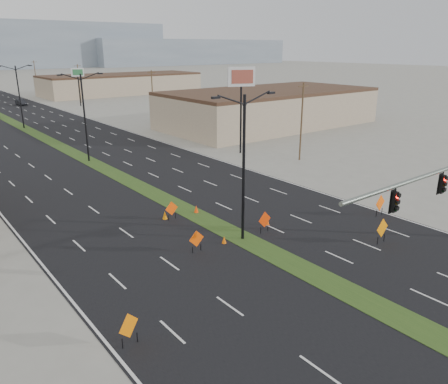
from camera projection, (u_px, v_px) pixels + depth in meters
ground at (399, 318)px, 21.76m from camera, size 600.00×600.00×0.00m
building_se_near at (269, 109)px, 74.38m from camera, size 36.00×18.00×5.50m
building_se_far at (122, 85)px, 125.30m from camera, size 44.00×16.00×5.00m
mesa_east at (187, 52)px, 340.72m from camera, size 160.00×50.00×18.00m
streetlight_0 at (244, 164)px, 29.00m from camera, size 5.15×0.24×10.02m
streetlight_1 at (85, 115)px, 49.89m from camera, size 5.15×0.24×10.02m
streetlight_2 at (19, 95)px, 70.78m from camera, size 5.15×0.24×10.02m
utility_pole_0 at (302, 121)px, 50.65m from camera, size 1.60×0.20×9.00m
utility_pole_1 at (153, 96)px, 76.76m from camera, size 1.60×0.20×9.00m
utility_pole_2 at (79, 83)px, 102.88m from camera, size 1.60×0.20×9.00m
utility_pole_3 at (36, 76)px, 129.00m from camera, size 1.60×0.20×9.00m
car_mid at (21, 102)px, 100.42m from camera, size 1.68×4.23×1.37m
construction_sign_0 at (129, 327)px, 19.46m from camera, size 1.17×0.53×1.67m
construction_sign_1 at (196, 239)px, 28.50m from camera, size 1.14×0.05×1.52m
construction_sign_2 at (172, 209)px, 33.87m from camera, size 1.12×0.06×1.49m
construction_sign_3 at (265, 220)px, 31.52m from camera, size 1.20×0.10×1.60m
construction_sign_4 at (382, 229)px, 29.75m from camera, size 1.34×0.10×1.79m
construction_sign_5 at (380, 204)px, 34.63m from camera, size 1.30×0.15×1.74m
cone_0 at (224, 240)px, 29.93m from camera, size 0.39×0.39×0.53m
cone_1 at (267, 222)px, 33.01m from camera, size 0.37×0.37×0.57m
cone_2 at (196, 209)px, 35.43m from camera, size 0.43×0.43×0.63m
cone_3 at (165, 215)px, 34.12m from camera, size 0.51×0.51×0.67m
pole_sign_east_near at (241, 83)px, 52.83m from camera, size 3.35×1.55×10.57m
pole_sign_east_far at (78, 76)px, 97.25m from camera, size 2.73×0.96×8.35m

